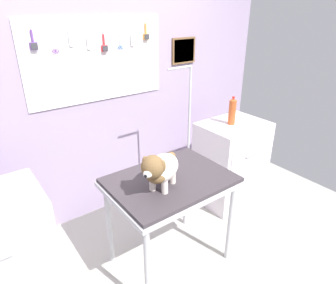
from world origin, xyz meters
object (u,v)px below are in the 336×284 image
Objects in this scene: dog at (160,169)px; soda_bottle at (232,111)px; grooming_arm at (187,154)px; cabinet_right at (230,162)px; grooming_table at (170,188)px.

soda_bottle reaches higher than dog.
grooming_arm is 3.70× the size of dog.
grooming_arm reaches higher than cabinet_right.
dog is 1.40m from cabinet_right.
soda_bottle is (1.19, 0.43, 0.06)m from dog.
grooming_arm is 0.65m from soda_bottle.
grooming_table is 1.17m from cabinet_right.
grooming_table is at bearing -142.74° from grooming_arm.
grooming_table is at bearing -161.40° from soda_bottle.
cabinet_right is (1.08, 0.34, -0.28)m from grooming_table.
cabinet_right is (0.61, -0.02, -0.27)m from grooming_arm.
dog reaches higher than grooming_table.
grooming_arm is 0.80m from dog.
grooming_table is 2.22× the size of dog.
cabinet_right is at bearing 18.73° from dog.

